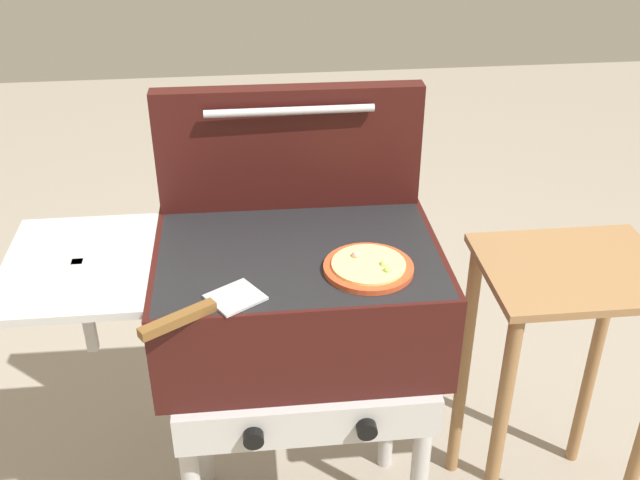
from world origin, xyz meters
TOP-DOWN VIEW (x-y plane):
  - grill at (-0.01, -0.00)m, footprint 0.96×0.53m
  - grill_lid_open at (0.00, 0.21)m, footprint 0.63×0.08m
  - pizza_cheese at (0.14, -0.10)m, footprint 0.19×0.19m
  - spatula at (-0.20, -0.22)m, footprint 0.25×0.19m
  - prep_table at (0.66, 0.00)m, footprint 0.44×0.36m

SIDE VIEW (x-z plane):
  - prep_table at x=0.66m, z-range 0.17..0.98m
  - grill at x=-0.01m, z-range 0.31..1.21m
  - spatula at x=-0.20m, z-range 0.90..0.92m
  - pizza_cheese at x=0.14m, z-range 0.89..0.92m
  - grill_lid_open at x=0.00m, z-range 0.90..1.20m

